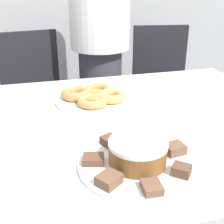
{
  "coord_description": "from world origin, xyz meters",
  "views": [
    {
      "loc": [
        -0.24,
        -0.99,
        1.28
      ],
      "look_at": [
        0.0,
        -0.04,
        0.83
      ],
      "focal_mm": 50.0,
      "sensor_mm": 36.0,
      "label": 1
    }
  ],
  "objects": [
    {
      "name": "lamington_3",
      "position": [
        -0.09,
        -0.36,
        0.79
      ],
      "size": [
        0.08,
        0.08,
        0.03
      ],
      "rotation": [
        0.0,
        0.0,
        3.77
      ],
      "color": "brown",
      "rests_on": "plate_cake"
    },
    {
      "name": "person_standing",
      "position": [
        0.18,
        0.99,
        0.87
      ],
      "size": [
        0.38,
        0.38,
        1.65
      ],
      "color": "#383842",
      "rests_on": "ground_plane"
    },
    {
      "name": "plate_donuts",
      "position": [
        -0.01,
        0.21,
        0.77
      ],
      "size": [
        0.33,
        0.33,
        0.01
      ],
      "color": "white",
      "rests_on": "table"
    },
    {
      "name": "office_chair_right",
      "position": [
        0.63,
        0.97,
        0.44
      ],
      "size": [
        0.51,
        0.51,
        0.92
      ],
      "rotation": [
        0.0,
        0.0,
        -0.18
      ],
      "color": "black",
      "rests_on": "ground_plane"
    },
    {
      "name": "lamington_1",
      "position": [
        -0.04,
        -0.17,
        0.79
      ],
      "size": [
        0.06,
        0.07,
        0.03
      ],
      "rotation": [
        0.0,
        0.0,
        1.98
      ],
      "color": "brown",
      "rests_on": "plate_cake"
    },
    {
      "name": "donut_3",
      "position": [
        0.06,
        0.19,
        0.79
      ],
      "size": [
        0.12,
        0.12,
        0.04
      ],
      "color": "tan",
      "rests_on": "plate_donuts"
    },
    {
      "name": "lamington_2",
      "position": [
        -0.11,
        -0.25,
        0.79
      ],
      "size": [
        0.07,
        0.06,
        0.02
      ],
      "rotation": [
        0.0,
        0.0,
        2.88
      ],
      "color": "brown",
      "rests_on": "plate_cake"
    },
    {
      "name": "lamington_4",
      "position": [
        0.01,
        -0.41,
        0.79
      ],
      "size": [
        0.05,
        0.06,
        0.02
      ],
      "rotation": [
        0.0,
        0.0,
        4.67
      ],
      "color": "brown",
      "rests_on": "plate_cake"
    },
    {
      "name": "table",
      "position": [
        0.0,
        0.0,
        0.68
      ],
      "size": [
        1.48,
        1.06,
        0.77
      ],
      "color": "silver",
      "rests_on": "ground_plane"
    },
    {
      "name": "donut_0",
      "position": [
        -0.01,
        0.21,
        0.79
      ],
      "size": [
        0.12,
        0.12,
        0.03
      ],
      "color": "#C68447",
      "rests_on": "plate_donuts"
    },
    {
      "name": "donut_4",
      "position": [
        0.02,
        0.28,
        0.79
      ],
      "size": [
        0.12,
        0.12,
        0.03
      ],
      "color": "#C68447",
      "rests_on": "plate_donuts"
    },
    {
      "name": "lamington_5",
      "position": [
        0.11,
        -0.37,
        0.79
      ],
      "size": [
        0.06,
        0.06,
        0.03
      ],
      "rotation": [
        0.0,
        0.0,
        5.57
      ],
      "color": "brown",
      "rests_on": "plate_cake"
    },
    {
      "name": "plate_cake",
      "position": [
        0.01,
        -0.28,
        0.77
      ],
      "size": [
        0.34,
        0.34,
        0.01
      ],
      "color": "white",
      "rests_on": "table"
    },
    {
      "name": "frosted_cake",
      "position": [
        0.01,
        -0.28,
        0.81
      ],
      "size": [
        0.17,
        0.17,
        0.07
      ],
      "color": "brown",
      "rests_on": "plate_cake"
    },
    {
      "name": "office_chair_left",
      "position": [
        -0.26,
        0.98,
        0.44
      ],
      "size": [
        0.49,
        0.49,
        0.92
      ],
      "rotation": [
        0.0,
        0.0,
        0.13
      ],
      "color": "black",
      "rests_on": "ground_plane"
    },
    {
      "name": "donut_1",
      "position": [
        -0.08,
        0.25,
        0.8
      ],
      "size": [
        0.13,
        0.13,
        0.04
      ],
      "color": "#C68447",
      "rests_on": "plate_donuts"
    },
    {
      "name": "lamington_0",
      "position": [
        0.07,
        -0.17,
        0.79
      ],
      "size": [
        0.06,
        0.06,
        0.03
      ],
      "rotation": [
        0.0,
        0.0,
        1.08
      ],
      "color": "brown",
      "rests_on": "plate_cake"
    },
    {
      "name": "donut_2",
      "position": [
        -0.03,
        0.16,
        0.79
      ],
      "size": [
        0.12,
        0.12,
        0.03
      ],
      "color": "#D18E4C",
      "rests_on": "plate_donuts"
    },
    {
      "name": "lamington_6",
      "position": [
        0.14,
        -0.26,
        0.79
      ],
      "size": [
        0.07,
        0.06,
        0.03
      ],
      "rotation": [
        0.0,
        0.0,
        6.47
      ],
      "color": "brown",
      "rests_on": "plate_cake"
    }
  ]
}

